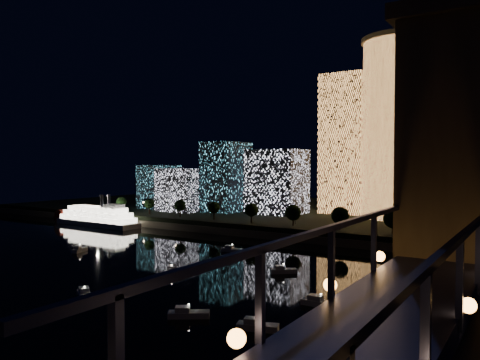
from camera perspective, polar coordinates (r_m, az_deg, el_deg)
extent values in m
plane|color=black|center=(116.23, -8.96, -13.21)|extent=(520.00, 520.00, 0.00)
cube|color=black|center=(256.27, 15.72, -4.33)|extent=(420.00, 160.00, 5.00)
cube|color=#6B5E4C|center=(183.94, 8.47, -7.08)|extent=(420.00, 6.00, 3.00)
cylinder|color=#F59E4E|center=(230.69, 18.71, 5.71)|extent=(32.00, 32.00, 81.55)
cylinder|color=#6B5E4C|center=(237.16, 18.82, 15.83)|extent=(34.00, 34.00, 2.00)
cube|color=#F59E4E|center=(248.72, 12.82, 4.26)|extent=(22.31, 22.31, 70.97)
cube|color=white|center=(239.64, 4.54, -0.18)|extent=(26.60, 22.51, 32.74)
cube|color=#51BFDC|center=(250.14, -1.70, 0.40)|extent=(18.46, 24.00, 36.92)
cube|color=white|center=(254.18, -6.95, -1.18)|extent=(22.84, 20.76, 22.84)
cube|color=#51BFDC|center=(273.52, -9.85, -0.78)|extent=(17.60, 19.36, 24.64)
cube|color=navy|center=(84.98, 25.97, -6.62)|extent=(10.00, 260.00, 2.00)
cube|color=#6B5E4C|center=(64.57, 23.92, -3.90)|extent=(11.00, 9.00, 48.00)
cube|color=#6B5E4C|center=(66.87, 24.23, 17.94)|extent=(13.00, 11.00, 2.00)
cube|color=navy|center=(84.97, 22.70, -1.83)|extent=(0.50, 150.00, 0.50)
cube|color=navy|center=(29.22, 0.42, -15.82)|extent=(0.50, 0.50, 7.00)
cube|color=navy|center=(50.56, 15.33, -8.26)|extent=(0.50, 0.50, 7.00)
cube|color=navy|center=(73.56, 21.00, -5.12)|extent=(0.50, 0.50, 7.00)
cube|color=navy|center=(97.05, 23.92, -3.46)|extent=(0.50, 0.50, 7.00)
cube|color=navy|center=(120.74, 25.70, -2.45)|extent=(0.50, 0.50, 7.00)
cube|color=navy|center=(144.53, 26.89, -1.76)|extent=(0.50, 0.50, 7.00)
sphere|color=#FF9938|center=(42.80, 10.93, -12.44)|extent=(1.20, 1.20, 1.20)
sphere|color=#FF9938|center=(85.55, 22.32, -5.30)|extent=(1.20, 1.20, 1.20)
sphere|color=#FF9938|center=(129.84, 25.97, -2.90)|extent=(1.20, 1.20, 1.20)
cube|color=silver|center=(241.18, -17.01, -5.04)|extent=(49.95, 12.76, 2.48)
cube|color=white|center=(240.91, -17.01, -4.48)|extent=(45.79, 11.61, 2.28)
cube|color=white|center=(240.66, -17.02, -3.94)|extent=(41.62, 10.46, 2.28)
cube|color=white|center=(240.44, -17.02, -3.40)|extent=(35.39, 9.26, 2.28)
cube|color=silver|center=(230.71, -15.10, -3.12)|extent=(8.45, 6.44, 1.86)
cylinder|color=black|center=(233.97, -16.48, -2.50)|extent=(1.45, 1.45, 6.21)
cylinder|color=black|center=(236.59, -15.70, -2.45)|extent=(1.45, 1.45, 6.21)
cylinder|color=maroon|center=(260.75, -20.42, -4.14)|extent=(7.50, 9.51, 7.24)
cube|color=silver|center=(114.34, -18.41, -13.23)|extent=(8.29, 6.49, 1.20)
cube|color=silver|center=(115.23, -18.49, -12.55)|extent=(3.53, 3.30, 1.00)
sphere|color=white|center=(113.83, -18.42, -12.26)|extent=(0.36, 0.36, 0.36)
cube|color=silver|center=(172.15, -18.95, -8.09)|extent=(3.92, 6.75, 1.20)
cube|color=silver|center=(171.17, -19.13, -7.78)|extent=(2.28, 2.65, 1.00)
sphere|color=white|center=(171.81, -18.95, -7.44)|extent=(0.36, 0.36, 0.36)
cube|color=silver|center=(132.87, 5.34, -10.99)|extent=(7.14, 6.43, 1.20)
cube|color=silver|center=(132.42, 4.87, -10.54)|extent=(3.18, 3.09, 1.00)
sphere|color=white|center=(132.44, 5.34, -10.15)|extent=(0.36, 0.36, 0.36)
cube|color=silver|center=(104.67, 9.83, -14.60)|extent=(8.43, 3.00, 1.20)
cube|color=silver|center=(104.79, 9.18, -13.95)|extent=(3.00, 2.28, 1.00)
sphere|color=white|center=(104.11, 9.84, -13.54)|extent=(0.36, 0.36, 0.36)
cube|color=silver|center=(89.60, 2.17, -17.46)|extent=(7.97, 4.77, 1.20)
cube|color=silver|center=(89.46, 1.43, -16.74)|extent=(3.16, 2.73, 1.00)
sphere|color=white|center=(88.95, 2.18, -16.24)|extent=(0.36, 0.36, 0.36)
cube|color=silver|center=(132.29, -8.33, -11.06)|extent=(7.66, 8.72, 1.20)
cube|color=silver|center=(133.33, -8.30, -10.47)|extent=(3.72, 3.86, 1.00)
sphere|color=white|center=(131.85, -8.34, -10.21)|extent=(0.36, 0.36, 0.36)
cube|color=silver|center=(163.00, -0.92, -8.55)|extent=(8.04, 3.33, 1.20)
cube|color=silver|center=(163.34, -1.29, -8.14)|extent=(2.94, 2.32, 1.00)
sphere|color=white|center=(162.64, -0.92, -7.86)|extent=(0.36, 0.36, 0.36)
cube|color=silver|center=(96.77, -6.26, -15.98)|extent=(8.19, 6.79, 1.20)
cube|color=silver|center=(96.53, -7.02, -15.34)|extent=(3.55, 3.37, 1.00)
sphere|color=white|center=(96.17, -6.27, -14.84)|extent=(0.36, 0.36, 0.36)
cube|color=silver|center=(133.90, 19.16, -10.99)|extent=(9.43, 8.99, 1.20)
cube|color=silver|center=(132.97, 18.60, -10.59)|extent=(4.28, 4.23, 1.00)
sphere|color=white|center=(133.47, 19.17, -10.15)|extent=(0.36, 0.36, 0.36)
cylinder|color=black|center=(253.28, -14.25, -3.37)|extent=(0.70, 0.70, 4.00)
sphere|color=black|center=(252.98, -14.26, -2.58)|extent=(5.39, 5.39, 5.39)
cylinder|color=black|center=(239.07, -10.98, -3.66)|extent=(0.70, 0.70, 4.00)
sphere|color=black|center=(238.75, -10.99, -2.83)|extent=(5.09, 5.09, 5.09)
cylinder|color=black|center=(225.74, -7.31, -3.98)|extent=(0.70, 0.70, 4.00)
sphere|color=black|center=(225.40, -7.31, -3.09)|extent=(5.40, 5.40, 5.40)
cylinder|color=black|center=(213.45, -3.19, -4.31)|extent=(0.70, 0.70, 4.00)
sphere|color=black|center=(213.09, -3.19, -3.37)|extent=(5.40, 5.40, 5.40)
cylinder|color=black|center=(202.39, 1.40, -4.65)|extent=(0.70, 0.70, 4.00)
sphere|color=black|center=(202.02, 1.40, -3.67)|extent=(5.87, 5.87, 5.87)
cylinder|color=black|center=(192.78, 6.50, -5.00)|extent=(0.70, 0.70, 4.00)
sphere|color=black|center=(192.39, 6.50, -3.96)|extent=(6.54, 6.54, 6.54)
cylinder|color=black|center=(184.85, 12.09, -5.33)|extent=(0.70, 0.70, 4.00)
sphere|color=black|center=(184.44, 12.09, -4.25)|extent=(6.84, 6.84, 6.84)
cylinder|color=black|center=(178.81, 18.12, -5.63)|extent=(0.70, 0.70, 4.00)
sphere|color=black|center=(178.38, 18.13, -4.52)|extent=(6.86, 6.86, 6.86)
cylinder|color=black|center=(174.86, 24.50, -5.89)|extent=(0.70, 0.70, 4.00)
sphere|color=black|center=(174.42, 24.52, -4.75)|extent=(5.78, 5.78, 5.78)
cylinder|color=black|center=(250.25, -11.68, -3.30)|extent=(0.24, 0.24, 5.00)
sphere|color=#FFCC7F|center=(250.00, -11.69, -2.66)|extent=(0.70, 0.70, 0.70)
cylinder|color=black|center=(235.39, -7.86, -3.61)|extent=(0.24, 0.24, 5.00)
sphere|color=#FFCC7F|center=(235.14, -7.86, -2.93)|extent=(0.70, 0.70, 0.70)
cylinder|color=black|center=(221.73, -3.53, -3.94)|extent=(0.24, 0.24, 5.00)
sphere|color=#FFCC7F|center=(221.46, -3.54, -3.22)|extent=(0.70, 0.70, 0.70)
cylinder|color=black|center=(209.50, 1.33, -4.29)|extent=(0.24, 0.24, 5.00)
sphere|color=#FFCC7F|center=(209.21, 1.33, -3.53)|extent=(0.70, 0.70, 0.70)
cylinder|color=black|center=(198.95, 6.75, -4.64)|extent=(0.24, 0.24, 5.00)
sphere|color=#FFCC7F|center=(198.64, 6.76, -3.83)|extent=(0.70, 0.70, 0.70)
cylinder|color=black|center=(190.37, 12.73, -4.97)|extent=(0.24, 0.24, 5.00)
sphere|color=#FFCC7F|center=(190.05, 12.74, -4.13)|extent=(0.70, 0.70, 0.70)
cylinder|color=black|center=(184.03, 19.20, -5.27)|extent=(0.24, 0.24, 5.00)
sphere|color=#FFCC7F|center=(183.70, 19.21, -4.41)|extent=(0.70, 0.70, 0.70)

